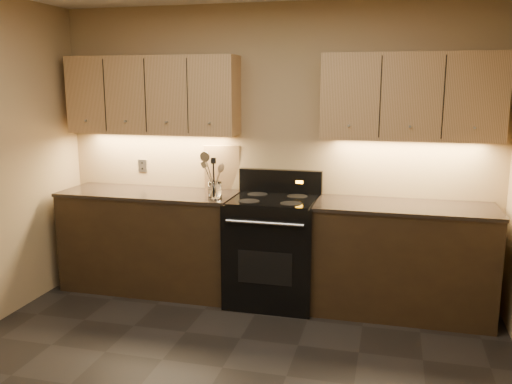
# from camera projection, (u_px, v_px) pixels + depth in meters

# --- Properties ---
(wall_back) EXTENTS (4.00, 0.04, 2.60)m
(wall_back) POSITION_uv_depth(u_px,v_px,m) (273.00, 151.00, 4.92)
(wall_back) COLOR #A0815E
(wall_back) RESTS_ON ground
(counter_left) EXTENTS (1.62, 0.62, 0.93)m
(counter_left) POSITION_uv_depth(u_px,v_px,m) (151.00, 240.00, 5.07)
(counter_left) COLOR black
(counter_left) RESTS_ON ground
(counter_right) EXTENTS (1.46, 0.62, 0.93)m
(counter_right) POSITION_uv_depth(u_px,v_px,m) (403.00, 259.00, 4.51)
(counter_right) COLOR black
(counter_right) RESTS_ON ground
(stove) EXTENTS (0.76, 0.68, 1.14)m
(stove) POSITION_uv_depth(u_px,v_px,m) (273.00, 249.00, 4.76)
(stove) COLOR black
(stove) RESTS_ON ground
(upper_cab_left) EXTENTS (1.60, 0.30, 0.70)m
(upper_cab_left) POSITION_uv_depth(u_px,v_px,m) (152.00, 95.00, 4.95)
(upper_cab_left) COLOR tan
(upper_cab_left) RESTS_ON wall_back
(upper_cab_right) EXTENTS (1.44, 0.30, 0.70)m
(upper_cab_right) POSITION_uv_depth(u_px,v_px,m) (411.00, 97.00, 4.39)
(upper_cab_right) COLOR tan
(upper_cab_right) RESTS_ON wall_back
(outlet_plate) EXTENTS (0.08, 0.01, 0.12)m
(outlet_plate) POSITION_uv_depth(u_px,v_px,m) (142.00, 166.00, 5.26)
(outlet_plate) COLOR #B2B5BA
(outlet_plate) RESTS_ON wall_back
(utensil_crock) EXTENTS (0.13, 0.13, 0.14)m
(utensil_crock) POSITION_uv_depth(u_px,v_px,m) (215.00, 191.00, 4.68)
(utensil_crock) COLOR white
(utensil_crock) RESTS_ON counter_left
(cutting_board) EXTENTS (0.33, 0.14, 0.42)m
(cutting_board) POSITION_uv_depth(u_px,v_px,m) (222.00, 167.00, 5.04)
(cutting_board) COLOR tan
(cutting_board) RESTS_ON counter_left
(wooden_spoon) EXTENTS (0.16, 0.07, 0.30)m
(wooden_spoon) POSITION_uv_depth(u_px,v_px,m) (211.00, 180.00, 4.67)
(wooden_spoon) COLOR tan
(wooden_spoon) RESTS_ON utensil_crock
(black_turner) EXTENTS (0.11, 0.14, 0.36)m
(black_turner) POSITION_uv_depth(u_px,v_px,m) (214.00, 177.00, 4.64)
(black_turner) COLOR black
(black_turner) RESTS_ON utensil_crock
(steel_spatula) EXTENTS (0.23, 0.11, 0.34)m
(steel_spatula) POSITION_uv_depth(u_px,v_px,m) (217.00, 177.00, 4.66)
(steel_spatula) COLOR silver
(steel_spatula) RESTS_ON utensil_crock
(steel_skimmer) EXTENTS (0.20, 0.11, 0.40)m
(steel_skimmer) POSITION_uv_depth(u_px,v_px,m) (217.00, 175.00, 4.64)
(steel_skimmer) COLOR silver
(steel_skimmer) RESTS_ON utensil_crock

